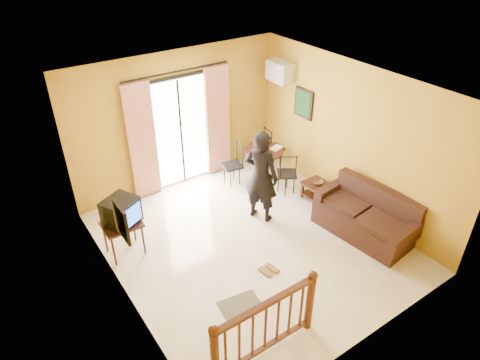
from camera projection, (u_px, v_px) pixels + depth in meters
ground at (251, 242)px, 7.52m from camera, size 5.00×5.00×0.00m
room_shell at (252, 158)px, 6.61m from camera, size 5.00×5.00×5.00m
balcony_door at (181, 131)px, 8.58m from camera, size 2.25×0.14×2.46m
tv_table at (122, 227)px, 7.02m from camera, size 0.61×0.51×0.61m
television at (121, 212)px, 6.87m from camera, size 0.65×0.63×0.45m
picture_left at (122, 222)px, 5.49m from camera, size 0.05×0.42×0.52m
dining_table at (264, 156)px, 9.04m from camera, size 0.83×0.83×0.69m
water_jug at (263, 144)px, 8.84m from camera, size 0.16×0.16×0.30m
serving_tray at (276, 148)px, 9.00m from camera, size 0.32×0.26×0.02m
dining_chairs at (264, 180)px, 9.25m from camera, size 1.65×1.52×0.95m
air_conditioner at (280, 72)px, 8.73m from camera, size 0.31×0.60×0.40m
botanical_print at (304, 103)px, 8.60m from camera, size 0.05×0.50×0.60m
coffee_table at (322, 193)px, 8.39m from camera, size 0.46×0.84×0.37m
bowl at (318, 183)px, 8.41m from camera, size 0.21×0.21×0.06m
sofa at (366, 217)px, 7.58m from camera, size 1.03×1.91×0.87m
standing_person at (261, 177)px, 7.67m from camera, size 0.67×0.77×1.79m
stair_balustrade at (266, 324)px, 5.34m from camera, size 1.63×0.13×1.04m
doormat at (240, 305)px, 6.30m from camera, size 0.65×0.48×0.02m
sandals at (269, 270)px, 6.91m from camera, size 0.28×0.26×0.03m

